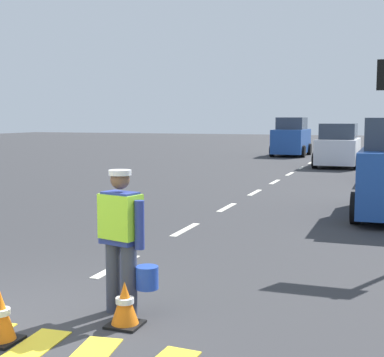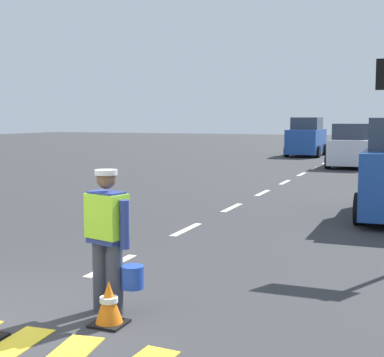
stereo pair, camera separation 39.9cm
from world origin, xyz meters
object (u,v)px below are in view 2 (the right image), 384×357
(road_worker, at_px, (109,234))
(car_oncoming_third, at_px, (306,138))
(car_outgoing_far, at_px, (352,147))
(traffic_cone_far, at_px, (109,303))

(road_worker, distance_m, car_oncoming_third, 27.87)
(car_outgoing_far, bearing_deg, car_oncoming_third, 116.26)
(road_worker, relative_size, car_oncoming_third, 0.43)
(traffic_cone_far, height_order, car_outgoing_far, car_outgoing_far)
(traffic_cone_far, bearing_deg, car_outgoing_far, 89.30)
(car_oncoming_third, bearing_deg, car_outgoing_far, -63.74)
(road_worker, relative_size, traffic_cone_far, 3.38)
(road_worker, xyz_separation_m, car_oncoming_third, (-2.87, 27.72, 0.12))
(road_worker, height_order, car_outgoing_far, car_outgoing_far)
(road_worker, height_order, traffic_cone_far, road_worker)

